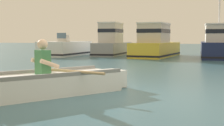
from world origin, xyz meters
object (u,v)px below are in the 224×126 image
(moored_boat_white, at_px, (66,49))
(moored_boat_grey, at_px, (112,43))
(moored_boat_yellow, at_px, (155,44))
(rowboat_with_person, at_px, (53,83))
(moored_boat_navy, at_px, (219,45))

(moored_boat_white, bearing_deg, moored_boat_grey, 27.06)
(moored_boat_yellow, bearing_deg, moored_boat_grey, 166.97)
(moored_boat_grey, xyz_separation_m, moored_boat_yellow, (3.22, -0.74, -0.03))
(rowboat_with_person, distance_m, moored_boat_grey, 15.52)
(moored_boat_grey, relative_size, moored_boat_yellow, 0.92)
(rowboat_with_person, relative_size, moored_boat_navy, 0.50)
(rowboat_with_person, distance_m, moored_boat_white, 15.17)
(rowboat_with_person, distance_m, moored_boat_yellow, 14.26)
(moored_boat_yellow, bearing_deg, moored_boat_white, -173.28)
(moored_boat_navy, bearing_deg, moored_boat_yellow, -170.06)
(moored_boat_yellow, distance_m, moored_boat_navy, 3.88)
(rowboat_with_person, bearing_deg, moored_boat_white, 117.06)
(moored_boat_navy, bearing_deg, moored_boat_white, -172.03)
(moored_boat_white, xyz_separation_m, moored_boat_navy, (9.90, 1.39, 0.30))
(rowboat_with_person, xyz_separation_m, moored_boat_navy, (3.00, 14.90, 0.52))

